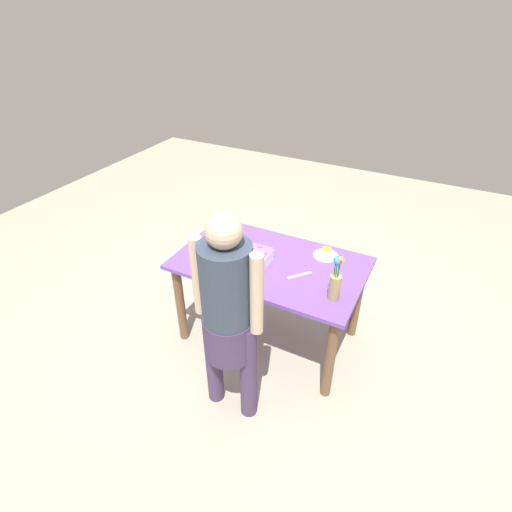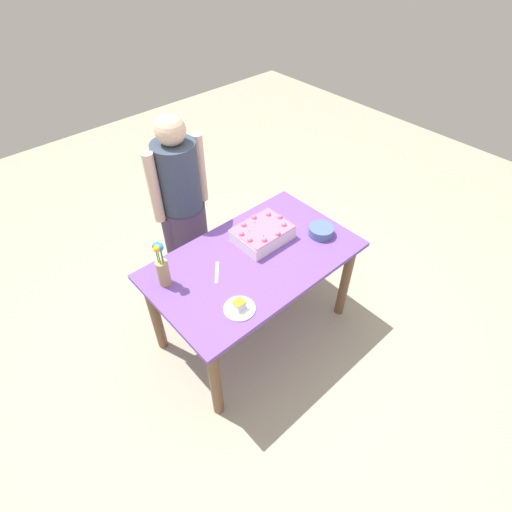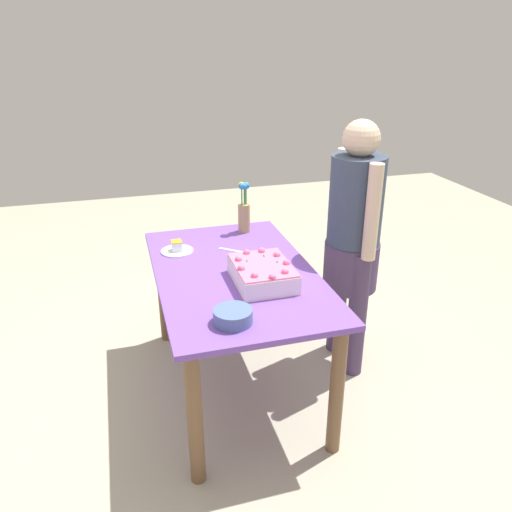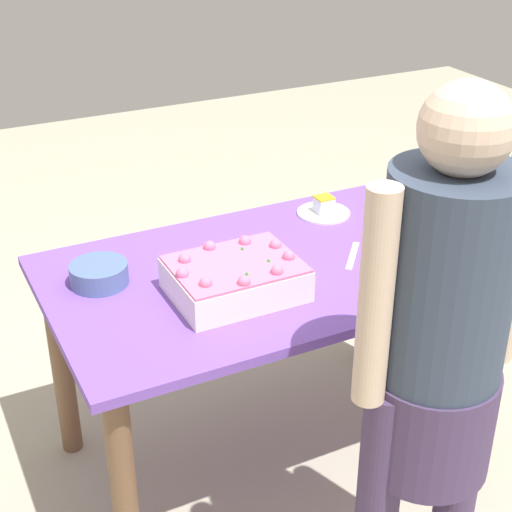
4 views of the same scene
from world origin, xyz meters
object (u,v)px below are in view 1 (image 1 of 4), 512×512
at_px(serving_plate_with_slice, 326,254).
at_px(fruit_bowl, 221,234).
at_px(cake_knife, 300,275).
at_px(person_standing, 228,311).
at_px(sheet_cake, 243,257).
at_px(flower_vase, 335,281).

height_order(serving_plate_with_slice, fruit_bowl, serving_plate_with_slice).
relative_size(cake_knife, person_standing, 0.13).
distance_m(sheet_cake, serving_plate_with_slice, 0.62).
relative_size(fruit_bowl, person_standing, 0.12).
bearing_deg(sheet_cake, cake_knife, -174.11).
bearing_deg(flower_vase, cake_knife, -25.77).
relative_size(serving_plate_with_slice, flower_vase, 0.58).
bearing_deg(cake_knife, flower_vase, 104.55).
bearing_deg(person_standing, serving_plate_with_slice, -15.89).
relative_size(serving_plate_with_slice, person_standing, 0.12).
distance_m(flower_vase, fruit_bowl, 1.10).
height_order(sheet_cake, fruit_bowl, sheet_cake).
xyz_separation_m(cake_knife, flower_vase, (-0.29, 0.14, 0.14)).
bearing_deg(person_standing, flower_vase, -43.00).
height_order(sheet_cake, cake_knife, sheet_cake).
height_order(cake_knife, fruit_bowl, fruit_bowl).
relative_size(serving_plate_with_slice, fruit_bowl, 1.08).
xyz_separation_m(sheet_cake, serving_plate_with_slice, (-0.51, -0.36, -0.03)).
xyz_separation_m(serving_plate_with_slice, fruit_bowl, (0.84, 0.13, 0.01)).
bearing_deg(cake_knife, person_standing, 23.79).
distance_m(serving_plate_with_slice, person_standing, 1.01).
height_order(serving_plate_with_slice, flower_vase, flower_vase).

